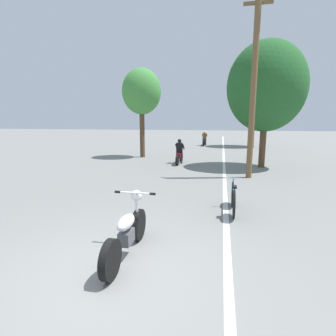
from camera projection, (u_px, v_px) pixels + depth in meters
ground_plane at (111, 272)px, 4.24m from camera, size 120.00×120.00×0.00m
lane_stripe_edge at (224, 160)px, 15.94m from camera, size 0.14×48.00×0.01m
utility_pole at (254, 85)px, 10.50m from camera, size 1.10×0.24×7.42m
roadside_tree_right_near at (266, 87)px, 12.95m from camera, size 3.85×3.46×6.26m
roadside_tree_right_far at (255, 97)px, 23.44m from camera, size 3.93×3.53×6.73m
roadside_tree_left at (142, 92)px, 16.64m from camera, size 2.50×2.25×5.65m
motorcycle_foreground at (127, 232)px, 4.70m from camera, size 0.82×2.04×1.07m
motorcycle_rider_lead at (179, 154)px, 14.78m from camera, size 0.50×2.00×1.38m
motorcycle_rider_far at (204, 140)px, 25.26m from camera, size 0.50×2.18×1.42m
bicycle_parked at (233, 198)px, 6.94m from camera, size 0.44×1.69×0.84m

